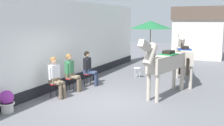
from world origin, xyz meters
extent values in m
plane|color=slate|center=(0.00, 3.00, 0.00)|extent=(40.00, 40.00, 0.00)
cube|color=white|center=(-2.55, 1.50, 1.70)|extent=(0.30, 14.00, 3.40)
cube|color=black|center=(-2.53, 1.50, 0.18)|extent=(0.34, 14.00, 0.36)
cube|color=silver|center=(1.40, 11.79, 1.30)|extent=(3.20, 2.40, 2.60)
cube|color=brown|center=(1.40, 11.79, 3.05)|extent=(3.40, 2.60, 0.90)
cylinder|color=red|center=(-1.85, -0.35, 0.46)|extent=(0.34, 0.34, 0.03)
cylinder|color=black|center=(-1.71, -0.38, 0.22)|extent=(0.02, 0.02, 0.45)
cylinder|color=black|center=(-1.89, -0.21, 0.22)|extent=(0.02, 0.02, 0.45)
cylinder|color=black|center=(-1.95, -0.45, 0.22)|extent=(0.02, 0.02, 0.45)
cube|color=brown|center=(-1.85, -0.35, 0.58)|extent=(0.31, 0.37, 0.20)
cube|color=silver|center=(-1.85, -0.35, 0.90)|extent=(0.29, 0.38, 0.44)
sphere|color=tan|center=(-1.85, -0.35, 1.25)|extent=(0.20, 0.20, 0.20)
sphere|color=olive|center=(-1.87, -0.34, 1.28)|extent=(0.22, 0.22, 0.22)
cylinder|color=brown|center=(-1.65, -0.31, 0.53)|extent=(0.40, 0.21, 0.13)
cylinder|color=brown|center=(-1.46, -0.36, 0.23)|extent=(0.11, 0.11, 0.46)
cylinder|color=brown|center=(-1.68, -0.47, 0.53)|extent=(0.40, 0.21, 0.13)
cylinder|color=brown|center=(-1.50, -0.51, 0.23)|extent=(0.11, 0.11, 0.46)
cylinder|color=silver|center=(-1.78, -0.16, 0.85)|extent=(0.09, 0.09, 0.42)
cylinder|color=silver|center=(-1.88, -0.55, 0.85)|extent=(0.09, 0.09, 0.42)
cylinder|color=red|center=(-1.84, 0.57, 0.46)|extent=(0.34, 0.34, 0.03)
cylinder|color=black|center=(-1.70, 0.59, 0.22)|extent=(0.02, 0.02, 0.45)
cylinder|color=black|center=(-1.93, 0.68, 0.22)|extent=(0.02, 0.02, 0.45)
cylinder|color=black|center=(-1.90, 0.44, 0.22)|extent=(0.02, 0.02, 0.45)
cube|color=brown|center=(-1.84, 0.57, 0.58)|extent=(0.28, 0.35, 0.20)
cube|color=#337247|center=(-1.84, 0.57, 0.90)|extent=(0.26, 0.36, 0.44)
sphere|color=tan|center=(-1.84, 0.57, 1.25)|extent=(0.20, 0.20, 0.20)
sphere|color=olive|center=(-1.86, 0.57, 1.28)|extent=(0.22, 0.22, 0.22)
cylinder|color=brown|center=(-1.66, 0.68, 0.53)|extent=(0.39, 0.18, 0.13)
cylinder|color=brown|center=(-1.48, 0.70, 0.23)|extent=(0.11, 0.11, 0.46)
cylinder|color=brown|center=(-1.64, 0.52, 0.53)|extent=(0.39, 0.18, 0.13)
cylinder|color=brown|center=(-1.46, 0.54, 0.23)|extent=(0.11, 0.11, 0.46)
cylinder|color=#337247|center=(-1.85, 0.77, 0.85)|extent=(0.09, 0.09, 0.42)
cylinder|color=#337247|center=(-1.80, 0.38, 0.85)|extent=(0.09, 0.09, 0.42)
cylinder|color=red|center=(-1.66, 1.58, 0.46)|extent=(0.34, 0.34, 0.03)
cylinder|color=black|center=(-1.53, 1.60, 0.22)|extent=(0.02, 0.02, 0.45)
cylinder|color=black|center=(-1.75, 1.69, 0.22)|extent=(0.02, 0.02, 0.45)
cylinder|color=black|center=(-1.72, 1.45, 0.22)|extent=(0.02, 0.02, 0.45)
cube|color=#2D3851|center=(-1.66, 1.58, 0.58)|extent=(0.28, 0.35, 0.20)
cube|color=black|center=(-1.66, 1.58, 0.90)|extent=(0.27, 0.37, 0.44)
sphere|color=tan|center=(-1.66, 1.58, 1.25)|extent=(0.20, 0.20, 0.20)
sphere|color=black|center=(-1.68, 1.58, 1.28)|extent=(0.22, 0.22, 0.22)
cylinder|color=#2D3851|center=(-1.49, 1.69, 0.53)|extent=(0.39, 0.18, 0.13)
cylinder|color=#2D3851|center=(-1.30, 1.72, 0.23)|extent=(0.11, 0.11, 0.46)
cylinder|color=#2D3851|center=(-1.47, 1.53, 0.53)|extent=(0.39, 0.18, 0.13)
cylinder|color=#2D3851|center=(-1.28, 1.56, 0.23)|extent=(0.11, 0.11, 0.46)
cylinder|color=black|center=(-1.67, 1.78, 0.85)|extent=(0.09, 0.09, 0.42)
cylinder|color=black|center=(-1.62, 1.39, 0.85)|extent=(0.09, 0.09, 0.42)
cube|color=#B2A899|center=(1.56, 1.49, 1.16)|extent=(0.92, 2.24, 0.52)
cylinder|color=#B2A899|center=(1.49, 0.50, 0.45)|extent=(0.13, 0.13, 0.90)
cylinder|color=#B2A899|center=(1.19, 0.57, 0.45)|extent=(0.13, 0.13, 0.90)
cylinder|color=#B2A899|center=(1.93, 2.39, 0.45)|extent=(0.13, 0.13, 0.90)
cylinder|color=#B2A899|center=(1.63, 2.46, 0.45)|extent=(0.13, 0.13, 0.90)
cylinder|color=#B2A899|center=(1.29, 0.32, 1.55)|extent=(0.41, 0.68, 0.73)
cube|color=#B2A899|center=(1.21, -0.01, 1.86)|extent=(0.29, 0.55, 0.40)
cube|color=black|center=(1.30, 0.34, 1.69)|extent=(0.18, 0.62, 0.48)
cylinder|color=black|center=(1.82, 2.60, 0.89)|extent=(0.12, 0.12, 0.65)
cube|color=#197238|center=(1.58, 1.59, 1.44)|extent=(0.62, 0.70, 0.03)
cube|color=black|center=(1.58, 1.59, 1.51)|extent=(0.37, 0.49, 0.12)
cube|color=#B2A899|center=(1.80, 3.55, 1.16)|extent=(1.03, 2.24, 0.52)
cylinder|color=#B2A899|center=(1.38, 4.44, 0.45)|extent=(0.13, 0.13, 0.90)
cylinder|color=#B2A899|center=(1.68, 4.53, 0.45)|extent=(0.13, 0.13, 0.90)
cylinder|color=#B2A899|center=(1.92, 2.58, 0.45)|extent=(0.13, 0.13, 0.90)
cylinder|color=#B2A899|center=(2.22, 2.67, 0.45)|extent=(0.13, 0.13, 0.90)
cylinder|color=#B2A899|center=(1.47, 4.70, 1.55)|extent=(0.44, 0.68, 0.73)
cube|color=#B2A899|center=(1.37, 5.03, 1.86)|extent=(0.32, 0.56, 0.40)
cube|color=black|center=(1.47, 4.68, 1.69)|extent=(0.21, 0.62, 0.48)
cylinder|color=black|center=(2.12, 2.45, 0.89)|extent=(0.12, 0.12, 0.65)
cube|color=navy|center=(1.83, 3.45, 1.44)|extent=(0.65, 0.72, 0.03)
cube|color=black|center=(1.83, 3.45, 1.51)|extent=(0.39, 0.50, 0.12)
cylinder|color=beige|center=(-2.15, -2.18, 0.14)|extent=(0.34, 0.34, 0.28)
cylinder|color=beige|center=(-2.15, -2.18, 0.26)|extent=(0.43, 0.43, 0.04)
sphere|color=purple|center=(-2.15, -2.18, 0.44)|extent=(0.40, 0.40, 0.40)
cylinder|color=black|center=(-0.22, 5.50, 0.03)|extent=(0.44, 0.44, 0.06)
cylinder|color=olive|center=(-0.22, 5.50, 1.10)|extent=(0.04, 0.04, 2.20)
cone|color=#1E6638|center=(-0.22, 5.50, 2.38)|extent=(2.10, 2.10, 0.40)
cylinder|color=white|center=(-0.31, 3.81, 0.45)|extent=(0.32, 0.32, 0.03)
cylinder|color=silver|center=(-0.18, 3.81, 0.22)|extent=(0.02, 0.02, 0.43)
cylinder|color=silver|center=(-0.38, 3.92, 0.22)|extent=(0.02, 0.02, 0.43)
cylinder|color=silver|center=(-0.38, 3.69, 0.22)|extent=(0.02, 0.02, 0.43)
cube|color=black|center=(-1.81, 2.53, 0.10)|extent=(0.29, 0.28, 0.20)
camera|label=1|loc=(3.59, -7.63, 2.59)|focal=42.97mm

